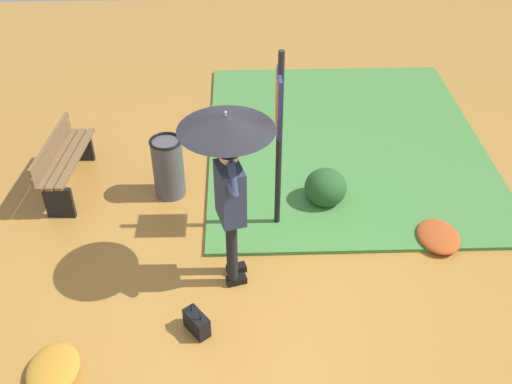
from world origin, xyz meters
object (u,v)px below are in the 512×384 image
object	(u,v)px
person_with_umbrella	(228,158)
trash_bin	(168,167)
handbag	(197,322)
park_bench	(65,161)
info_sign_post	(279,124)

from	to	relation	value
person_with_umbrella	trash_bin	world-z (taller)	person_with_umbrella
handbag	trash_bin	distance (m)	2.39
person_with_umbrella	trash_bin	size ratio (longest dim) A/B	2.45
park_bench	trash_bin	bearing A→B (deg)	-98.29
info_sign_post	park_bench	world-z (taller)	info_sign_post
info_sign_post	trash_bin	xyz separation A→B (m)	(0.68, 1.36, -1.03)
park_bench	trash_bin	distance (m)	1.39
person_with_umbrella	info_sign_post	world-z (taller)	info_sign_post
trash_bin	info_sign_post	bearing A→B (deg)	-116.62
person_with_umbrella	trash_bin	xyz separation A→B (m)	(1.50, 0.81, -1.13)
info_sign_post	handbag	xyz separation A→B (m)	(-1.65, 0.90, -1.32)
info_sign_post	handbag	world-z (taller)	info_sign_post
handbag	trash_bin	xyz separation A→B (m)	(2.33, 0.46, 0.29)
person_with_umbrella	info_sign_post	xyz separation A→B (m)	(0.81, -0.55, -0.11)
handbag	trash_bin	world-z (taller)	trash_bin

